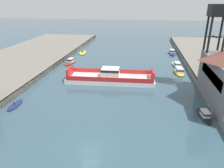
# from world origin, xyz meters

# --- Properties ---
(ground_plane) EXTENTS (400.00, 400.00, 0.00)m
(ground_plane) POSITION_xyz_m (0.00, 0.00, 0.00)
(ground_plane) COLOR #385666
(chain_ferry) EXTENTS (22.16, 7.53, 3.49)m
(chain_ferry) POSITION_xyz_m (-1.41, 26.65, 1.07)
(chain_ferry) COLOR silver
(chain_ferry) RESTS_ON ground
(moored_boat_near_left) EXTENTS (2.57, 7.33, 1.61)m
(moored_boat_near_left) POSITION_xyz_m (17.12, 58.84, 0.60)
(moored_boat_near_left) COLOR navy
(moored_boat_near_left) RESTS_ON ground
(moored_boat_near_right) EXTENTS (3.40, 7.66, 0.88)m
(moored_boat_near_right) POSITION_xyz_m (-16.89, 55.05, 0.20)
(moored_boat_near_right) COLOR yellow
(moored_boat_near_right) RESTS_ON ground
(moored_boat_mid_left) EXTENTS (1.67, 5.02, 0.93)m
(moored_boat_mid_left) POSITION_xyz_m (-17.69, 10.74, 0.23)
(moored_boat_mid_left) COLOR navy
(moored_boat_mid_left) RESTS_ON ground
(moored_boat_mid_right) EXTENTS (2.35, 5.83, 1.41)m
(moored_boat_mid_right) POSITION_xyz_m (17.68, 11.83, 0.53)
(moored_boat_mid_right) COLOR black
(moored_boat_mid_right) RESTS_ON ground
(moored_boat_far_left) EXTENTS (2.65, 7.27, 1.59)m
(moored_boat_far_left) POSITION_xyz_m (16.68, 35.85, 0.59)
(moored_boat_far_left) COLOR yellow
(moored_boat_far_left) RESTS_ON ground
(moored_boat_far_right) EXTENTS (3.05, 6.66, 1.60)m
(moored_boat_far_right) POSITION_xyz_m (-16.85, 40.76, 0.61)
(moored_boat_far_right) COLOR red
(moored_boat_far_right) RESTS_ON ground
(moored_boat_upstream_a) EXTENTS (3.10, 8.00, 1.28)m
(moored_boat_upstream_a) POSITION_xyz_m (16.92, 43.03, 0.47)
(moored_boat_upstream_a) COLOR white
(moored_boat_upstream_a) RESTS_ON ground
(crane_tower) EXTENTS (3.82, 3.82, 17.04)m
(crane_tower) POSITION_xyz_m (21.23, 25.33, 15.13)
(crane_tower) COLOR black
(crane_tower) RESTS_ON quay_right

